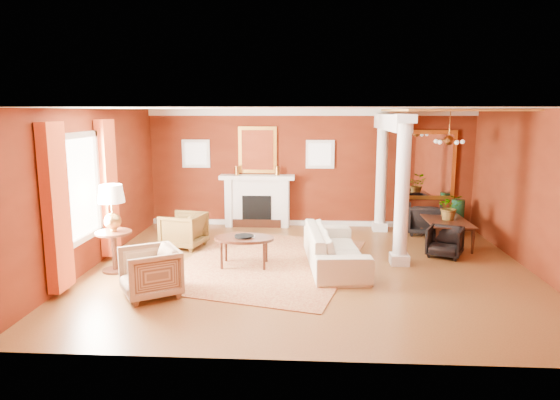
# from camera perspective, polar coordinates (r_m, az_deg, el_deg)

# --- Properties ---
(ground) EXTENTS (8.00, 8.00, 0.00)m
(ground) POSITION_cam_1_polar(r_m,az_deg,el_deg) (9.32, 3.33, -7.71)
(ground) COLOR brown
(ground) RESTS_ON ground
(room_shell) EXTENTS (8.04, 7.04, 2.92)m
(room_shell) POSITION_cam_1_polar(r_m,az_deg,el_deg) (8.91, 3.46, 4.73)
(room_shell) COLOR maroon
(room_shell) RESTS_ON ground
(fireplace) EXTENTS (1.85, 0.42, 1.29)m
(fireplace) POSITION_cam_1_polar(r_m,az_deg,el_deg) (12.45, -2.61, -0.08)
(fireplace) COLOR white
(fireplace) RESTS_ON ground
(overmantel_mirror) EXTENTS (0.95, 0.07, 1.15)m
(overmantel_mirror) POSITION_cam_1_polar(r_m,az_deg,el_deg) (12.43, -2.59, 5.73)
(overmantel_mirror) COLOR #EBB745
(overmantel_mirror) RESTS_ON fireplace
(flank_window_left) EXTENTS (0.70, 0.07, 0.70)m
(flank_window_left) POSITION_cam_1_polar(r_m,az_deg,el_deg) (12.70, -9.58, 5.25)
(flank_window_left) COLOR white
(flank_window_left) RESTS_ON room_shell
(flank_window_right) EXTENTS (0.70, 0.07, 0.70)m
(flank_window_right) POSITION_cam_1_polar(r_m,az_deg,el_deg) (12.38, 4.60, 5.23)
(flank_window_right) COLOR white
(flank_window_right) RESTS_ON room_shell
(left_window) EXTENTS (0.21, 2.55, 2.60)m
(left_window) POSITION_cam_1_polar(r_m,az_deg,el_deg) (9.25, -21.48, 0.53)
(left_window) COLOR white
(left_window) RESTS_ON room_shell
(column_front) EXTENTS (0.36, 0.36, 2.80)m
(column_front) POSITION_cam_1_polar(r_m,az_deg,el_deg) (9.44, 13.80, 1.15)
(column_front) COLOR white
(column_front) RESTS_ON ground
(column_back) EXTENTS (0.36, 0.36, 2.80)m
(column_back) POSITION_cam_1_polar(r_m,az_deg,el_deg) (12.08, 11.53, 3.16)
(column_back) COLOR white
(column_back) RESTS_ON ground
(header_beam) EXTENTS (0.30, 3.20, 0.32)m
(header_beam) POSITION_cam_1_polar(r_m,az_deg,el_deg) (10.91, 12.56, 8.67)
(header_beam) COLOR white
(header_beam) RESTS_ON column_front
(amber_ceiling) EXTENTS (2.30, 3.40, 0.04)m
(amber_ceiling) POSITION_cam_1_polar(r_m,az_deg,el_deg) (11.00, 18.75, 9.70)
(amber_ceiling) COLOR #C48539
(amber_ceiling) RESTS_ON room_shell
(dining_mirror) EXTENTS (1.30, 0.07, 1.70)m
(dining_mirror) POSITION_cam_1_polar(r_m,az_deg,el_deg) (12.73, 16.63, 3.84)
(dining_mirror) COLOR #EBB745
(dining_mirror) RESTS_ON room_shell
(chandelier) EXTENTS (0.60, 0.62, 0.75)m
(chandelier) POSITION_cam_1_polar(r_m,az_deg,el_deg) (11.08, 18.75, 6.47)
(chandelier) COLOR #A17032
(chandelier) RESTS_ON room_shell
(crown_trim) EXTENTS (8.00, 0.08, 0.16)m
(crown_trim) POSITION_cam_1_polar(r_m,az_deg,el_deg) (12.33, 3.49, 9.97)
(crown_trim) COLOR white
(crown_trim) RESTS_ON room_shell
(base_trim) EXTENTS (8.00, 0.08, 0.12)m
(base_trim) POSITION_cam_1_polar(r_m,az_deg,el_deg) (12.64, 3.36, -2.64)
(base_trim) COLOR white
(base_trim) RESTS_ON ground
(rug) EXTENTS (4.07, 4.82, 0.02)m
(rug) POSITION_cam_1_polar(r_m,az_deg,el_deg) (9.57, -1.51, -7.16)
(rug) COLOR maroon
(rug) RESTS_ON ground
(sofa) EXTENTS (0.94, 2.49, 0.95)m
(sofa) POSITION_cam_1_polar(r_m,az_deg,el_deg) (9.33, 6.30, -4.69)
(sofa) COLOR beige
(sofa) RESTS_ON ground
(armchair_leopard) EXTENTS (0.91, 0.95, 0.82)m
(armchair_leopard) POSITION_cam_1_polar(r_m,az_deg,el_deg) (10.74, -10.97, -3.21)
(armchair_leopard) COLOR black
(armchair_leopard) RESTS_ON ground
(armchair_stripe) EXTENTS (1.09, 1.11, 0.85)m
(armchair_stripe) POSITION_cam_1_polar(r_m,az_deg,el_deg) (8.07, -14.64, -7.73)
(armchair_stripe) COLOR tan
(armchair_stripe) RESTS_ON ground
(coffee_table) EXTENTS (1.11, 1.11, 0.56)m
(coffee_table) POSITION_cam_1_polar(r_m,az_deg,el_deg) (9.27, -4.10, -4.54)
(coffee_table) COLOR black
(coffee_table) RESTS_ON ground
(coffee_book) EXTENTS (0.15, 0.03, 0.21)m
(coffee_book) POSITION_cam_1_polar(r_m,az_deg,el_deg) (9.22, -3.86, -3.64)
(coffee_book) COLOR black
(coffee_book) RESTS_ON coffee_table
(side_table) EXTENTS (0.63, 0.63, 1.58)m
(side_table) POSITION_cam_1_polar(r_m,az_deg,el_deg) (9.32, -18.62, -1.41)
(side_table) COLOR black
(side_table) RESTS_ON ground
(dining_table) EXTENTS (0.56, 1.57, 0.87)m
(dining_table) POSITION_cam_1_polar(r_m,az_deg,el_deg) (11.33, 18.59, -2.72)
(dining_table) COLOR black
(dining_table) RESTS_ON ground
(dining_chair_near) EXTENTS (0.83, 0.81, 0.66)m
(dining_chair_near) POSITION_cam_1_polar(r_m,az_deg,el_deg) (10.43, 18.33, -4.40)
(dining_chair_near) COLOR black
(dining_chair_near) RESTS_ON ground
(dining_chair_far) EXTENTS (0.89, 0.85, 0.79)m
(dining_chair_far) POSITION_cam_1_polar(r_m,az_deg,el_deg) (12.15, 16.26, -1.95)
(dining_chair_far) COLOR black
(dining_chair_far) RESTS_ON ground
(green_urn) EXTENTS (0.34, 0.34, 0.81)m
(green_urn) POSITION_cam_1_polar(r_m,az_deg,el_deg) (12.54, 19.59, -2.12)
(green_urn) COLOR #123A20
(green_urn) RESTS_ON ground
(potted_plant) EXTENTS (0.51, 0.56, 0.44)m
(potted_plant) POSITION_cam_1_polar(r_m,az_deg,el_deg) (11.21, 18.89, 0.54)
(potted_plant) COLOR #26591E
(potted_plant) RESTS_ON dining_table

